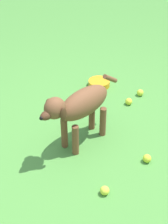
{
  "coord_description": "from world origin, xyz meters",
  "views": [
    {
      "loc": [
        0.62,
        1.93,
        1.87
      ],
      "look_at": [
        -0.03,
        -0.15,
        0.29
      ],
      "focal_mm": 55.2,
      "sensor_mm": 36.0,
      "label": 1
    }
  ],
  "objects_px": {
    "tennis_ball_0": "(105,190)",
    "tennis_ball_1": "(140,93)",
    "water_bowl": "(99,83)",
    "dog": "(80,106)",
    "tennis_ball_3": "(147,158)",
    "tennis_ball_2": "(129,101)"
  },
  "relations": [
    {
      "from": "tennis_ball_0",
      "to": "tennis_ball_1",
      "type": "bearing_deg",
      "value": -125.44
    },
    {
      "from": "tennis_ball_0",
      "to": "water_bowl",
      "type": "xyz_separation_m",
      "value": [
        -0.44,
        -1.37,
        -0.0
      ]
    },
    {
      "from": "dog",
      "to": "tennis_ball_0",
      "type": "height_order",
      "value": "dog"
    },
    {
      "from": "tennis_ball_1",
      "to": "tennis_ball_3",
      "type": "xyz_separation_m",
      "value": [
        0.35,
        0.87,
        0.0
      ]
    },
    {
      "from": "tennis_ball_2",
      "to": "tennis_ball_3",
      "type": "relative_size",
      "value": 1.0
    },
    {
      "from": "dog",
      "to": "tennis_ball_3",
      "type": "distance_m",
      "value": 0.66
    },
    {
      "from": "dog",
      "to": "tennis_ball_2",
      "type": "relative_size",
      "value": 11.19
    },
    {
      "from": "tennis_ball_1",
      "to": "water_bowl",
      "type": "height_order",
      "value": "tennis_ball_1"
    },
    {
      "from": "tennis_ball_0",
      "to": "tennis_ball_2",
      "type": "xyz_separation_m",
      "value": [
        -0.6,
        -0.96,
        0.0
      ]
    },
    {
      "from": "dog",
      "to": "tennis_ball_0",
      "type": "xyz_separation_m",
      "value": [
        -0.01,
        0.57,
        -0.33
      ]
    },
    {
      "from": "dog",
      "to": "tennis_ball_3",
      "type": "xyz_separation_m",
      "value": [
        -0.43,
        0.37,
        -0.33
      ]
    },
    {
      "from": "tennis_ball_0",
      "to": "tennis_ball_3",
      "type": "xyz_separation_m",
      "value": [
        -0.42,
        -0.2,
        0.0
      ]
    },
    {
      "from": "tennis_ball_0",
      "to": "tennis_ball_3",
      "type": "relative_size",
      "value": 1.0
    },
    {
      "from": "dog",
      "to": "tennis_ball_1",
      "type": "xyz_separation_m",
      "value": [
        -0.77,
        -0.51,
        -0.33
      ]
    },
    {
      "from": "tennis_ball_0",
      "to": "water_bowl",
      "type": "bearing_deg",
      "value": -107.74
    },
    {
      "from": "dog",
      "to": "tennis_ball_2",
      "type": "bearing_deg",
      "value": -175.93
    },
    {
      "from": "water_bowl",
      "to": "tennis_ball_0",
      "type": "bearing_deg",
      "value": 72.26
    },
    {
      "from": "water_bowl",
      "to": "dog",
      "type": "bearing_deg",
      "value": 60.83
    },
    {
      "from": "tennis_ball_0",
      "to": "tennis_ball_2",
      "type": "height_order",
      "value": "same"
    },
    {
      "from": "dog",
      "to": "tennis_ball_2",
      "type": "height_order",
      "value": "dog"
    },
    {
      "from": "water_bowl",
      "to": "tennis_ball_1",
      "type": "bearing_deg",
      "value": 138.12
    },
    {
      "from": "tennis_ball_2",
      "to": "tennis_ball_1",
      "type": "bearing_deg",
      "value": -146.99
    }
  ]
}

